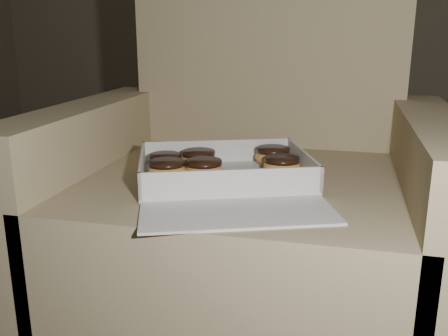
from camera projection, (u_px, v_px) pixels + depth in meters
armchair at (248, 216)px, 1.21m from camera, size 0.91×0.77×0.95m
bakery_box at (228, 180)px, 1.04m from camera, size 0.47×0.51×0.06m
donut_a at (204, 169)px, 1.05m from camera, size 0.08×0.08×0.04m
donut_b at (199, 159)px, 1.13m from camera, size 0.08×0.08×0.04m
donut_c at (165, 162)px, 1.12m from camera, size 0.07×0.07×0.04m
donut_d at (273, 156)px, 1.16m from camera, size 0.08×0.08×0.04m
donut_e at (282, 166)px, 1.08m from camera, size 0.08×0.08×0.04m
donut_f at (167, 170)px, 1.05m from camera, size 0.08×0.08×0.04m
crumb_a at (184, 191)px, 0.97m from camera, size 0.01×0.01×0.00m
crumb_b at (177, 182)px, 1.03m from camera, size 0.01×0.01×0.00m
crumb_c at (175, 186)px, 1.00m from camera, size 0.01×0.01×0.00m
crumb_d at (233, 182)px, 1.03m from camera, size 0.01×0.01×0.00m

